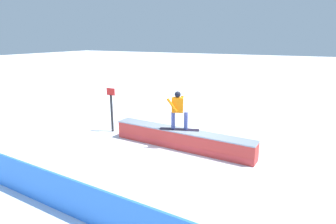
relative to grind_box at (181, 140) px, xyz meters
name	(u,v)px	position (x,y,z in m)	size (l,w,h in m)	color
ground_plane	(181,148)	(0.00, 0.00, -0.32)	(120.00, 120.00, 0.00)	white
grind_box	(181,140)	(0.00, 0.00, 0.00)	(5.50, 0.96, 0.70)	red
snowboarder	(178,109)	(0.14, 0.01, 1.15)	(1.45, 0.71, 1.42)	black
safety_fence	(87,204)	(0.00, 4.93, 0.16)	(9.58, 0.06, 0.95)	#327BEE
trail_marker	(112,109)	(3.46, -0.39, 0.70)	(0.40, 0.10, 1.90)	#262628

